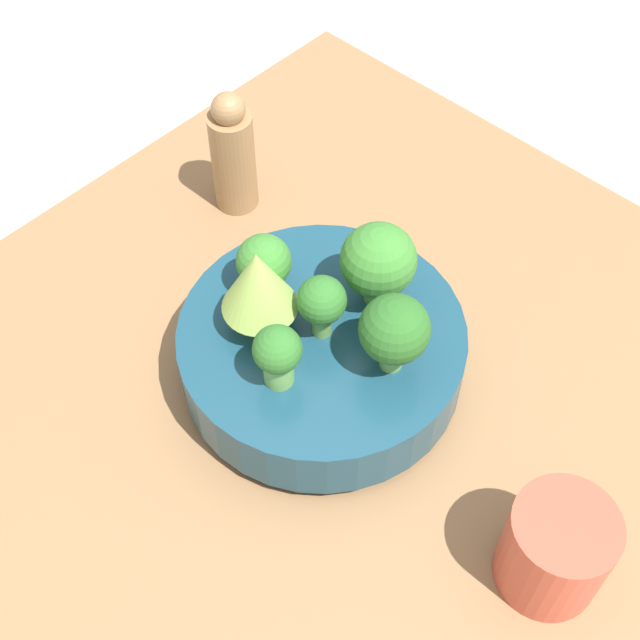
% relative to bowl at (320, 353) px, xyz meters
% --- Properties ---
extents(ground_plane, '(6.00, 6.00, 0.00)m').
position_rel_bowl_xyz_m(ground_plane, '(-0.00, 0.02, -0.08)').
color(ground_plane, beige).
extents(table, '(0.85, 0.83, 0.04)m').
position_rel_bowl_xyz_m(table, '(-0.00, 0.02, -0.06)').
color(table, olive).
rests_on(table, ground_plane).
extents(bowl, '(0.27, 0.27, 0.07)m').
position_rel_bowl_xyz_m(bowl, '(0.00, 0.00, 0.00)').
color(bowl, navy).
rests_on(bowl, table).
extents(broccoli_floret_left, '(0.07, 0.07, 0.09)m').
position_rel_bowl_xyz_m(broccoli_floret_left, '(-0.07, 0.01, 0.09)').
color(broccoli_floret_left, '#609347').
rests_on(broccoli_floret_left, bowl).
extents(broccoli_floret_center, '(0.05, 0.05, 0.07)m').
position_rel_bowl_xyz_m(broccoli_floret_center, '(0.00, 0.00, 0.08)').
color(broccoli_floret_center, '#609347').
rests_on(broccoli_floret_center, bowl).
extents(broccoli_floret_back, '(0.06, 0.06, 0.09)m').
position_rel_bowl_xyz_m(broccoli_floret_back, '(-0.02, 0.07, 0.08)').
color(broccoli_floret_back, '#6BA34C').
rests_on(broccoli_floret_back, bowl).
extents(romanesco_piece_near, '(0.07, 0.07, 0.10)m').
position_rel_bowl_xyz_m(romanesco_piece_near, '(0.03, -0.05, 0.09)').
color(romanesco_piece_near, '#6BA34C').
rests_on(romanesco_piece_near, bowl).
extents(broccoli_floret_front, '(0.05, 0.05, 0.07)m').
position_rel_bowl_xyz_m(broccoli_floret_front, '(-0.00, -0.07, 0.07)').
color(broccoli_floret_front, '#7AB256').
rests_on(broccoli_floret_front, bowl).
extents(broccoli_floret_right, '(0.04, 0.04, 0.07)m').
position_rel_bowl_xyz_m(broccoli_floret_right, '(0.06, 0.01, 0.07)').
color(broccoli_floret_right, '#6BA34C').
rests_on(broccoli_floret_right, bowl).
extents(cup, '(0.09, 0.09, 0.10)m').
position_rel_bowl_xyz_m(cup, '(0.01, 0.28, 0.01)').
color(cup, '#C64C38').
rests_on(cup, table).
extents(pepper_mill, '(0.05, 0.05, 0.15)m').
position_rel_bowl_xyz_m(pepper_mill, '(-0.11, -0.24, 0.03)').
color(pepper_mill, '#997047').
rests_on(pepper_mill, table).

